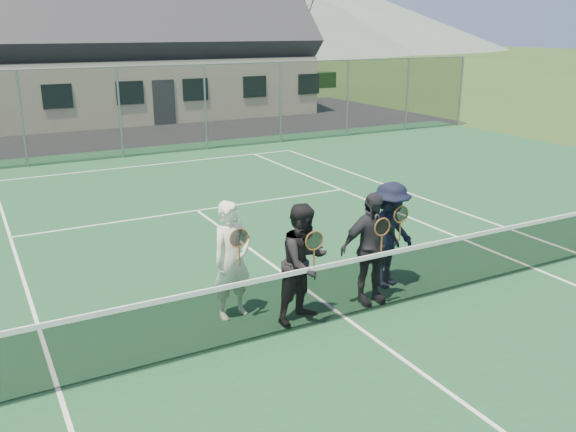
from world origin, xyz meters
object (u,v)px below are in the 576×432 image
(player_b, at_px, (304,263))
(player_c, at_px, (370,248))
(tennis_net, at_px, (346,286))
(player_a, at_px, (232,260))
(player_d, at_px, (389,235))
(clubhouse, at_px, (146,32))

(player_b, height_order, player_c, same)
(tennis_net, relative_size, player_b, 6.49)
(tennis_net, distance_m, player_b, 0.73)
(player_b, bearing_deg, player_a, 145.19)
(player_b, bearing_deg, tennis_net, -26.52)
(player_d, bearing_deg, tennis_net, -151.89)
(tennis_net, xyz_separation_m, player_a, (-1.44, 0.89, 0.38))
(player_c, bearing_deg, clubhouse, 81.95)
(clubhouse, height_order, player_b, clubhouse)
(tennis_net, bearing_deg, player_c, 26.28)
(tennis_net, distance_m, player_d, 1.53)
(player_a, height_order, player_d, same)
(player_b, xyz_separation_m, player_d, (1.86, 0.42, -0.00))
(player_a, relative_size, player_c, 1.00)
(clubhouse, distance_m, player_d, 23.66)
(player_a, bearing_deg, tennis_net, -31.76)
(player_a, relative_size, player_b, 1.00)
(player_d, bearing_deg, player_c, -150.11)
(tennis_net, relative_size, player_a, 6.49)
(player_d, bearing_deg, player_a, 175.92)
(clubhouse, xyz_separation_m, player_b, (-4.56, -23.72, -3.07))
(player_a, xyz_separation_m, player_d, (2.74, -0.20, -0.00))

